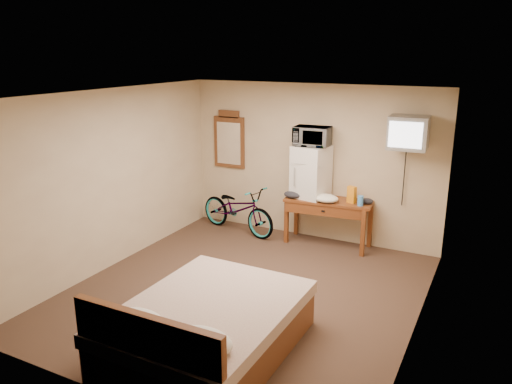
% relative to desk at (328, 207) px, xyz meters
% --- Properties ---
extents(room, '(4.60, 4.64, 2.50)m').
position_rel_desk_xyz_m(room, '(-0.40, -2.00, 0.62)').
color(room, '#423021').
rests_on(room, ground).
extents(desk, '(1.39, 0.65, 0.75)m').
position_rel_desk_xyz_m(desk, '(0.00, 0.00, 0.00)').
color(desk, brown).
rests_on(desk, floor).
extents(mini_fridge, '(0.58, 0.56, 0.82)m').
position_rel_desk_xyz_m(mini_fridge, '(-0.31, 0.05, 0.53)').
color(mini_fridge, white).
rests_on(mini_fridge, desk).
extents(microwave, '(0.56, 0.40, 0.30)m').
position_rel_desk_xyz_m(microwave, '(-0.31, 0.05, 1.09)').
color(microwave, white).
rests_on(microwave, mini_fridge).
extents(snack_bag, '(0.15, 0.12, 0.26)m').
position_rel_desk_xyz_m(snack_bag, '(0.37, 0.02, 0.25)').
color(snack_bag, orange).
rests_on(snack_bag, desk).
extents(blue_cup, '(0.09, 0.09, 0.15)m').
position_rel_desk_xyz_m(blue_cup, '(0.52, -0.05, 0.20)').
color(blue_cup, '#4697EF').
rests_on(blue_cup, desk).
extents(cloth_cream, '(0.39, 0.30, 0.12)m').
position_rel_desk_xyz_m(cloth_cream, '(0.00, -0.11, 0.18)').
color(cloth_cream, white).
rests_on(cloth_cream, desk).
extents(cloth_dark_a, '(0.29, 0.22, 0.11)m').
position_rel_desk_xyz_m(cloth_dark_a, '(-0.53, -0.14, 0.18)').
color(cloth_dark_a, black).
rests_on(cloth_dark_a, desk).
extents(cloth_dark_b, '(0.19, 0.15, 0.08)m').
position_rel_desk_xyz_m(cloth_dark_b, '(0.59, 0.09, 0.16)').
color(cloth_dark_b, black).
rests_on(cloth_dark_b, desk).
extents(crt_television, '(0.55, 0.61, 0.47)m').
position_rel_desk_xyz_m(crt_television, '(1.13, 0.02, 1.25)').
color(crt_television, black).
rests_on(crt_television, room).
extents(wall_mirror, '(0.58, 0.04, 0.99)m').
position_rel_desk_xyz_m(wall_mirror, '(-1.91, 0.27, 0.87)').
color(wall_mirror, brown).
rests_on(wall_mirror, room).
extents(bicycle, '(1.63, 0.89, 0.81)m').
position_rel_desk_xyz_m(bicycle, '(-1.55, -0.09, -0.22)').
color(bicycle, black).
rests_on(bicycle, floor).
extents(bed, '(1.58, 2.08, 0.90)m').
position_rel_desk_xyz_m(bed, '(-0.12, -3.37, -0.34)').
color(bed, brown).
rests_on(bed, floor).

